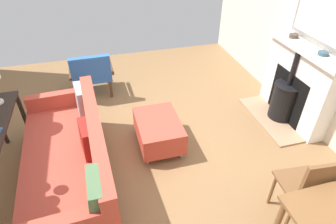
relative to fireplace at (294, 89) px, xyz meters
name	(u,v)px	position (x,y,z in m)	size (l,w,h in m)	color
ground_plane	(138,147)	(2.25, 0.06, -0.49)	(4.95, 5.87, 0.01)	olive
wall_left	(332,27)	(-0.22, 0.06, 0.87)	(0.12, 5.87, 2.71)	silver
fireplace	(294,89)	(0.00, 0.00, 0.00)	(0.64, 1.30, 1.09)	#9E7A5B
mirror_over_mantel	(330,3)	(-0.13, 0.00, 1.15)	(0.04, 1.03, 0.96)	gray
mantel_bowl_near	(294,36)	(-0.04, -0.34, 0.64)	(0.12, 0.12, 0.05)	#47382D
mantel_bowl_far	(323,53)	(-0.04, 0.24, 0.63)	(0.13, 0.13, 0.04)	#334C56
sofa	(71,159)	(3.02, 0.42, -0.15)	(0.97, 2.04, 0.78)	#B2B2B7
ottoman	(159,130)	(1.97, 0.09, -0.25)	(0.53, 0.74, 0.39)	#B2B2B7
armchair_accent	(91,72)	(2.71, -1.37, -0.07)	(0.69, 0.60, 0.76)	#4C3321
dining_chair_near_fireplace	(310,187)	(0.94, 1.53, 0.04)	(0.43, 0.43, 0.89)	brown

